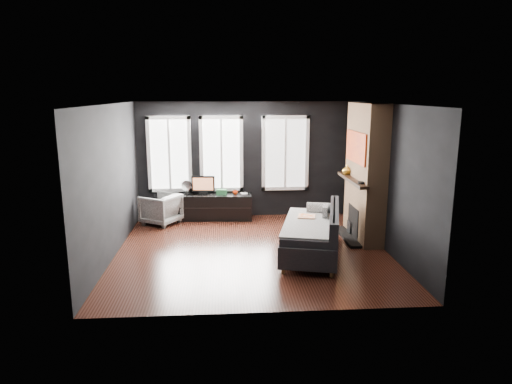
{
  "coord_description": "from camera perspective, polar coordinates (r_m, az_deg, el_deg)",
  "views": [
    {
      "loc": [
        -0.52,
        -8.12,
        2.89
      ],
      "look_at": [
        0.1,
        0.3,
        1.05
      ],
      "focal_mm": 32.0,
      "sensor_mm": 36.0,
      "label": 1
    }
  ],
  "objects": [
    {
      "name": "ceiling",
      "position": [
        8.14,
        -0.56,
        10.95
      ],
      "size": [
        5.0,
        5.0,
        0.0
      ],
      "primitive_type": "plane",
      "color": "white",
      "rests_on": "ground"
    },
    {
      "name": "monitor",
      "position": [
        10.63,
        -6.62,
        1.02
      ],
      "size": [
        0.55,
        0.17,
        0.48
      ],
      "primitive_type": null,
      "rotation": [
        0.0,
        0.0,
        -0.11
      ],
      "color": "black",
      "rests_on": "media_console"
    },
    {
      "name": "mantel_vase",
      "position": [
        9.65,
        11.3,
        2.75
      ],
      "size": [
        0.21,
        0.22,
        0.2
      ],
      "primitive_type": "imported",
      "rotation": [
        0.0,
        0.0,
        -0.07
      ],
      "color": "gold",
      "rests_on": "fireplace"
    },
    {
      "name": "wall_back",
      "position": [
        10.75,
        -1.39,
        4.05
      ],
      "size": [
        5.0,
        0.02,
        2.7
      ],
      "primitive_type": "cube",
      "color": "black",
      "rests_on": "ground"
    },
    {
      "name": "fireplace",
      "position": [
        9.3,
        13.53,
        2.41
      ],
      "size": [
        0.7,
        1.62,
        2.7
      ],
      "primitive_type": null,
      "color": "#93724C",
      "rests_on": "floor"
    },
    {
      "name": "armchair",
      "position": [
        10.45,
        -11.82,
        -1.91
      ],
      "size": [
        0.96,
        0.97,
        0.75
      ],
      "primitive_type": "imported",
      "rotation": [
        0.0,
        0.0,
        -2.13
      ],
      "color": "white",
      "rests_on": "floor"
    },
    {
      "name": "book",
      "position": [
        10.61,
        -1.92,
        0.3
      ],
      "size": [
        0.15,
        0.03,
        0.2
      ],
      "primitive_type": "imported",
      "rotation": [
        0.0,
        0.0,
        0.12
      ],
      "color": "#A29C81",
      "rests_on": "media_console"
    },
    {
      "name": "storage_box",
      "position": [
        10.55,
        -4.31,
        0.0
      ],
      "size": [
        0.25,
        0.17,
        0.13
      ],
      "primitive_type": "cube",
      "rotation": [
        0.0,
        0.0,
        -0.09
      ],
      "color": "#2A673A",
      "rests_on": "media_console"
    },
    {
      "name": "mantel_clock",
      "position": [
        8.72,
        13.01,
        1.14
      ],
      "size": [
        0.14,
        0.14,
        0.04
      ],
      "primitive_type": "cylinder",
      "rotation": [
        0.0,
        0.0,
        0.17
      ],
      "color": "black",
      "rests_on": "fireplace"
    },
    {
      "name": "mug",
      "position": [
        10.56,
        -2.59,
        -0.01
      ],
      "size": [
        0.12,
        0.1,
        0.11
      ],
      "primitive_type": "imported",
      "rotation": [
        0.0,
        0.0,
        -0.09
      ],
      "color": "red",
      "rests_on": "media_console"
    },
    {
      "name": "stripe_pillow",
      "position": [
        8.65,
        8.63,
        -2.84
      ],
      "size": [
        0.18,
        0.38,
        0.37
      ],
      "primitive_type": "cube",
      "rotation": [
        0.0,
        0.0,
        -0.26
      ],
      "color": "gray",
      "rests_on": "sofa"
    },
    {
      "name": "wall_left",
      "position": [
        8.5,
        -17.61,
        1.27
      ],
      "size": [
        0.02,
        5.0,
        2.7
      ],
      "primitive_type": "cube",
      "color": "black",
      "rests_on": "ground"
    },
    {
      "name": "wall_right",
      "position": [
        8.8,
        15.94,
        1.74
      ],
      "size": [
        0.02,
        5.0,
        2.7
      ],
      "primitive_type": "cube",
      "color": "black",
      "rests_on": "ground"
    },
    {
      "name": "desk_fan",
      "position": [
        10.66,
        -8.67,
        0.61
      ],
      "size": [
        0.27,
        0.27,
        0.34
      ],
      "primitive_type": null,
      "rotation": [
        0.0,
        0.0,
        -0.13
      ],
      "color": "gray",
      "rests_on": "media_console"
    },
    {
      "name": "windows",
      "position": [
        10.6,
        -3.88,
        9.5
      ],
      "size": [
        4.0,
        0.16,
        1.76
      ],
      "primitive_type": null,
      "color": "white",
      "rests_on": "wall_back"
    },
    {
      "name": "sofa",
      "position": [
        8.29,
        6.9,
        -4.9
      ],
      "size": [
        1.54,
        2.3,
        0.91
      ],
      "primitive_type": null,
      "rotation": [
        0.0,
        0.0,
        -0.25
      ],
      "color": "black",
      "rests_on": "floor"
    },
    {
      "name": "floor",
      "position": [
        8.64,
        -0.52,
        -7.26
      ],
      "size": [
        5.0,
        5.0,
        0.0
      ],
      "primitive_type": "plane",
      "color": "black",
      "rests_on": "ground"
    },
    {
      "name": "media_console",
      "position": [
        10.69,
        -5.13,
        -1.82
      ],
      "size": [
        1.74,
        0.64,
        0.59
      ],
      "primitive_type": null,
      "rotation": [
        0.0,
        0.0,
        -0.07
      ],
      "color": "black",
      "rests_on": "floor"
    }
  ]
}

